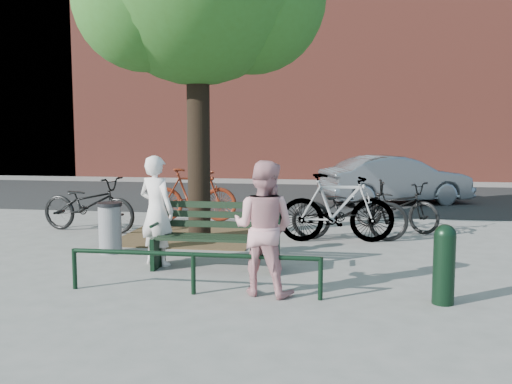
% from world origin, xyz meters
% --- Properties ---
extents(ground, '(90.00, 90.00, 0.00)m').
position_xyz_m(ground, '(0.00, 0.00, 0.00)').
color(ground, gray).
rests_on(ground, ground).
extents(dirt_pit, '(2.40, 2.00, 0.02)m').
position_xyz_m(dirt_pit, '(-1.00, 2.20, 0.01)').
color(dirt_pit, brown).
rests_on(dirt_pit, ground).
extents(road, '(40.00, 7.00, 0.01)m').
position_xyz_m(road, '(0.00, 8.50, 0.01)').
color(road, black).
rests_on(road, ground).
extents(townhouse_row, '(45.00, 4.00, 14.00)m').
position_xyz_m(townhouse_row, '(0.17, 16.00, 6.25)').
color(townhouse_row, brown).
rests_on(townhouse_row, ground).
extents(park_bench, '(1.74, 0.54, 0.97)m').
position_xyz_m(park_bench, '(-0.00, 0.08, 0.48)').
color(park_bench, black).
rests_on(park_bench, ground).
extents(guard_railing, '(3.06, 0.06, 0.51)m').
position_xyz_m(guard_railing, '(0.00, -1.20, 0.40)').
color(guard_railing, black).
rests_on(guard_railing, ground).
extents(person_left, '(0.68, 0.57, 1.58)m').
position_xyz_m(person_left, '(-0.90, 0.15, 0.79)').
color(person_left, silver).
rests_on(person_left, ground).
extents(person_right, '(0.90, 0.78, 1.59)m').
position_xyz_m(person_right, '(0.82, -1.05, 0.80)').
color(person_right, '#C98A90').
rests_on(person_right, ground).
extents(bollard, '(0.24, 0.24, 0.91)m').
position_xyz_m(bollard, '(2.87, -1.13, 0.48)').
color(bollard, black).
rests_on(bollard, ground).
extents(litter_bin, '(0.39, 0.39, 0.80)m').
position_xyz_m(litter_bin, '(-1.89, 0.79, 0.41)').
color(litter_bin, gray).
rests_on(litter_bin, ground).
extents(bicycle_a, '(2.08, 1.02, 1.04)m').
position_xyz_m(bicycle_a, '(-3.04, 2.50, 0.52)').
color(bicycle_a, black).
rests_on(bicycle_a, ground).
extents(bicycle_b, '(1.91, 0.72, 1.12)m').
position_xyz_m(bicycle_b, '(-1.40, 3.95, 0.56)').
color(bicycle_b, '#621E0E').
rests_on(bicycle_b, ground).
extents(bicycle_c, '(2.04, 0.76, 1.06)m').
position_xyz_m(bicycle_c, '(1.85, 2.40, 0.53)').
color(bicycle_c, black).
rests_on(bicycle_c, ground).
extents(bicycle_d, '(2.02, 0.75, 1.19)m').
position_xyz_m(bicycle_d, '(1.64, 2.20, 0.59)').
color(bicycle_d, gray).
rests_on(bicycle_d, ground).
extents(bicycle_e, '(1.86, 1.52, 0.95)m').
position_xyz_m(bicycle_e, '(2.73, 3.52, 0.48)').
color(bicycle_e, black).
rests_on(bicycle_e, ground).
extents(parked_car, '(4.03, 2.64, 1.25)m').
position_xyz_m(parked_car, '(3.07, 7.39, 0.63)').
color(parked_car, slate).
rests_on(parked_car, ground).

